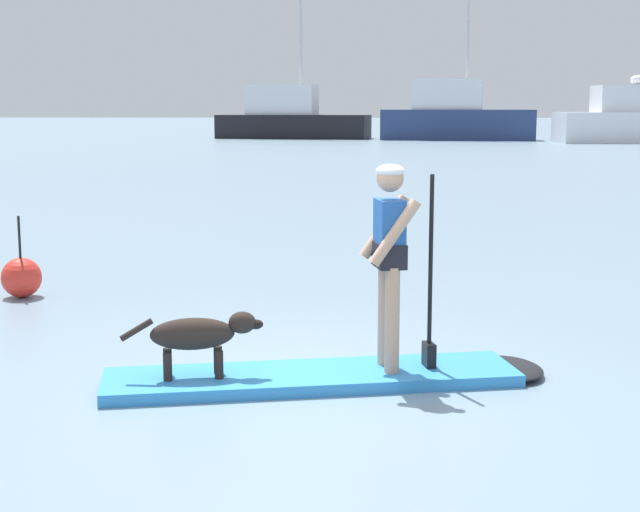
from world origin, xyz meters
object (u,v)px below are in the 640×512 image
(moored_boat_port, at_px, (290,118))
(moored_boat_outer, at_px, (456,117))
(paddleboard, at_px, (339,376))
(dog, at_px, (199,335))
(person_paddler, at_px, (391,251))
(marker_buoy, at_px, (21,277))

(moored_boat_port, bearing_deg, moored_boat_outer, -11.96)
(paddleboard, bearing_deg, moored_boat_outer, 84.86)
(dog, xyz_separation_m, moored_boat_port, (-5.40, 61.09, 1.01))
(person_paddler, bearing_deg, dog, -166.95)
(paddleboard, xyz_separation_m, marker_buoy, (-3.94, 3.21, 0.19))
(paddleboard, relative_size, moored_boat_outer, 0.33)
(person_paddler, relative_size, marker_buoy, 1.73)
(moored_boat_outer, bearing_deg, moored_boat_port, 168.04)
(moored_boat_outer, bearing_deg, dog, -96.20)
(person_paddler, height_order, moored_boat_outer, moored_boat_outer)
(moored_boat_port, distance_m, marker_buoy, 57.69)
(person_paddler, bearing_deg, moored_boat_outer, 85.25)
(person_paddler, relative_size, dog, 1.50)
(moored_boat_port, relative_size, marker_buoy, 12.36)
(moored_boat_port, bearing_deg, dog, -84.94)
(person_paddler, distance_m, moored_boat_port, 61.13)
(dog, relative_size, marker_buoy, 1.15)
(person_paddler, distance_m, marker_buoy, 5.42)
(paddleboard, bearing_deg, moored_boat_port, 96.11)
(person_paddler, distance_m, dog, 1.69)
(moored_boat_port, relative_size, moored_boat_outer, 1.08)
(paddleboard, xyz_separation_m, dog, (-1.11, -0.26, 0.39))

